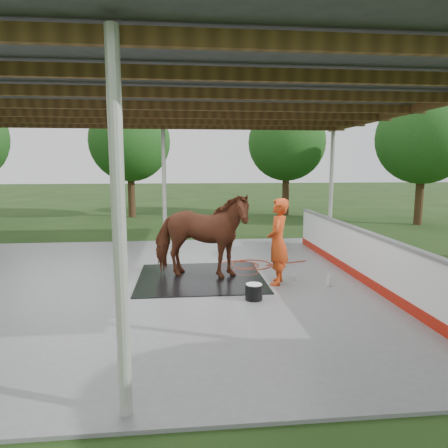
{
  "coord_description": "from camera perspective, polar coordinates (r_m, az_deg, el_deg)",
  "views": [
    {
      "loc": [
        0.63,
        -8.63,
        2.63
      ],
      "look_at": [
        1.53,
        0.18,
        1.31
      ],
      "focal_mm": 32.0,
      "sensor_mm": 36.0,
      "label": 1
    }
  ],
  "objects": [
    {
      "name": "ground",
      "position": [
        9.04,
        -9.66,
        -8.58
      ],
      "size": [
        100.0,
        100.0,
        0.0
      ],
      "primitive_type": "plane",
      "color": "#1E3814"
    },
    {
      "name": "concrete_slab",
      "position": [
        9.04,
        -9.66,
        -8.43
      ],
      "size": [
        12.0,
        10.0,
        0.05
      ],
      "primitive_type": "cube",
      "color": "slate",
      "rests_on": "ground"
    },
    {
      "name": "pavilion_structure",
      "position": [
        8.76,
        -10.32,
        17.09
      ],
      "size": [
        12.6,
        10.6,
        4.05
      ],
      "color": "beige",
      "rests_on": "ground"
    },
    {
      "name": "dasher_board",
      "position": [
        9.72,
        18.5,
        -4.1
      ],
      "size": [
        0.16,
        8.0,
        1.15
      ],
      "color": "#A71B0D",
      "rests_on": "concrete_slab"
    },
    {
      "name": "tree_belt",
      "position": [
        9.61,
        -8.02,
        15.29
      ],
      "size": [
        28.0,
        28.0,
        5.8
      ],
      "color": "#382314",
      "rests_on": "ground"
    },
    {
      "name": "rubber_mat",
      "position": [
        9.27,
        -3.35,
        -7.66
      ],
      "size": [
        2.83,
        2.66,
        0.02
      ],
      "primitive_type": "cube",
      "color": "black",
      "rests_on": "concrete_slab"
    },
    {
      "name": "horse",
      "position": [
        9.05,
        -3.4,
        -1.66
      ],
      "size": [
        2.51,
        1.65,
        1.95
      ],
      "primitive_type": "imported",
      "rotation": [
        0.0,
        0.0,
        1.29
      ],
      "color": "brown",
      "rests_on": "rubber_mat"
    },
    {
      "name": "handler",
      "position": [
        8.7,
        7.7,
        -2.5
      ],
      "size": [
        0.65,
        0.8,
        1.88
      ],
      "primitive_type": "imported",
      "rotation": [
        0.0,
        0.0,
        -1.91
      ],
      "color": "#CF4116",
      "rests_on": "concrete_slab"
    },
    {
      "name": "wash_bucket",
      "position": [
        7.82,
        4.3,
        -9.61
      ],
      "size": [
        0.34,
        0.34,
        0.31
      ],
      "color": "black",
      "rests_on": "concrete_slab"
    },
    {
      "name": "soap_bottle_a",
      "position": [
        8.93,
        14.76,
        -7.68
      ],
      "size": [
        0.15,
        0.15,
        0.28
      ],
      "primitive_type": "imported",
      "rotation": [
        0.0,
        0.0,
        0.63
      ],
      "color": "silver",
      "rests_on": "concrete_slab"
    },
    {
      "name": "soap_bottle_b",
      "position": [
        9.23,
        9.86,
        -7.34
      ],
      "size": [
        0.1,
        0.1,
        0.18
      ],
      "primitive_type": "imported",
      "rotation": [
        0.0,
        0.0,
        -0.27
      ],
      "color": "#338CD8",
      "rests_on": "concrete_slab"
    },
    {
      "name": "hose_coil",
      "position": [
        10.3,
        3.04,
        -6.0
      ],
      "size": [
        2.43,
        1.57,
        0.02
      ],
      "color": "#9F230B",
      "rests_on": "concrete_slab"
    }
  ]
}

